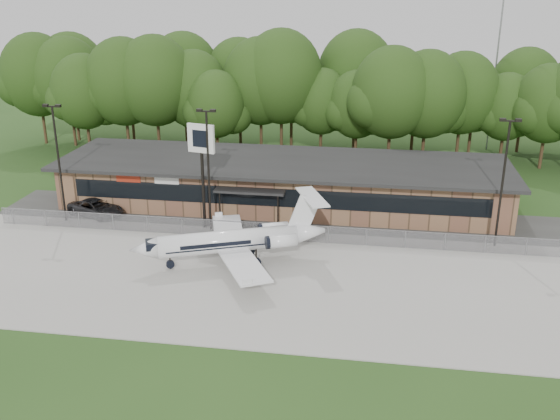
% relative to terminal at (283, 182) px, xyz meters
% --- Properties ---
extents(ground, '(160.00, 160.00, 0.00)m').
position_rel_terminal_xyz_m(ground, '(0.00, -23.94, -2.18)').
color(ground, '#244619').
rests_on(ground, ground).
extents(apron, '(64.00, 18.00, 0.08)m').
position_rel_terminal_xyz_m(apron, '(0.00, -15.94, -2.14)').
color(apron, '#9E9B93').
rests_on(apron, ground).
extents(parking_lot, '(50.00, 9.00, 0.06)m').
position_rel_terminal_xyz_m(parking_lot, '(0.00, -4.44, -2.15)').
color(parking_lot, '#383835').
rests_on(parking_lot, ground).
extents(terminal, '(41.00, 11.65, 4.30)m').
position_rel_terminal_xyz_m(terminal, '(0.00, 0.00, 0.00)').
color(terminal, '#856242').
rests_on(terminal, ground).
extents(fence, '(46.00, 0.04, 1.52)m').
position_rel_terminal_xyz_m(fence, '(0.00, -8.94, -1.40)').
color(fence, gray).
rests_on(fence, ground).
extents(treeline, '(72.00, 12.00, 15.00)m').
position_rel_terminal_xyz_m(treeline, '(0.00, 18.06, 5.32)').
color(treeline, '#223B12').
rests_on(treeline, ground).
extents(radio_mast, '(0.20, 0.20, 25.00)m').
position_rel_terminal_xyz_m(radio_mast, '(22.00, 24.06, 10.32)').
color(radio_mast, gray).
rests_on(radio_mast, ground).
extents(light_pole_left, '(1.55, 0.30, 10.23)m').
position_rel_terminal_xyz_m(light_pole_left, '(-18.00, -7.44, 3.80)').
color(light_pole_left, black).
rests_on(light_pole_left, ground).
extents(light_pole_mid, '(1.55, 0.30, 10.23)m').
position_rel_terminal_xyz_m(light_pole_mid, '(-5.00, -7.44, 3.80)').
color(light_pole_mid, black).
rests_on(light_pole_mid, ground).
extents(light_pole_right, '(1.55, 0.30, 10.23)m').
position_rel_terminal_xyz_m(light_pole_right, '(18.00, -7.44, 3.80)').
color(light_pole_right, black).
rests_on(light_pole_right, ground).
extents(business_jet, '(14.26, 12.73, 4.90)m').
position_rel_terminal_xyz_m(business_jet, '(-1.45, -13.55, -0.42)').
color(business_jet, white).
rests_on(business_jet, ground).
extents(suv, '(5.80, 4.17, 1.47)m').
position_rel_terminal_xyz_m(suv, '(-15.94, -5.77, -1.44)').
color(suv, '#333235').
rests_on(suv, ground).
extents(pole_sign, '(2.34, 0.81, 8.95)m').
position_rel_terminal_xyz_m(pole_sign, '(-5.60, -7.14, 4.67)').
color(pole_sign, black).
rests_on(pole_sign, ground).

